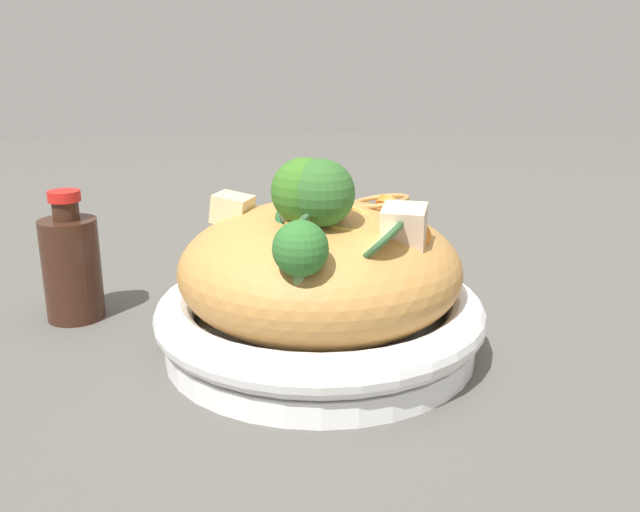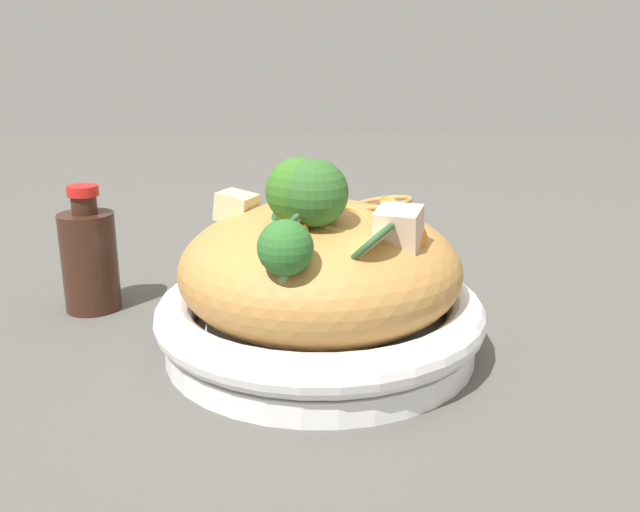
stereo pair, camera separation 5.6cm
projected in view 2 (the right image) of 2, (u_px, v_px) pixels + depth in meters
name	position (u px, v px, depth m)	size (l,w,h in m)	color
ground_plane	(320.00, 350.00, 0.59)	(3.00, 3.00, 0.00)	#504F49
serving_bowl	(320.00, 321.00, 0.58)	(0.27, 0.27, 0.05)	white
noodle_heap	(320.00, 268.00, 0.56)	(0.23, 0.23, 0.11)	#B98241
broccoli_florets	(303.00, 203.00, 0.50)	(0.09, 0.11, 0.08)	#90B875
carrot_coins	(348.00, 216.00, 0.53)	(0.12, 0.10, 0.04)	orange
zucchini_slices	(317.00, 220.00, 0.52)	(0.10, 0.18, 0.04)	beige
chicken_chunks	(330.00, 220.00, 0.53)	(0.16, 0.13, 0.03)	beige
soy_sauce_bottle	(89.00, 258.00, 0.66)	(0.05, 0.05, 0.12)	#381E14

